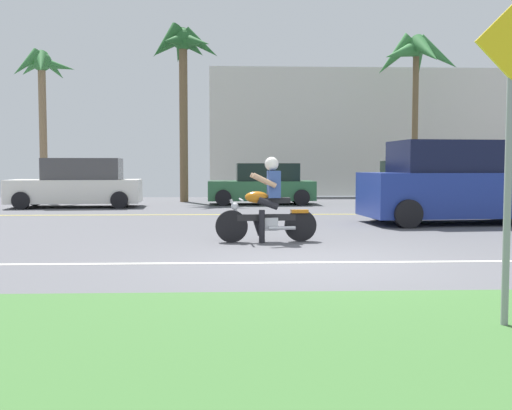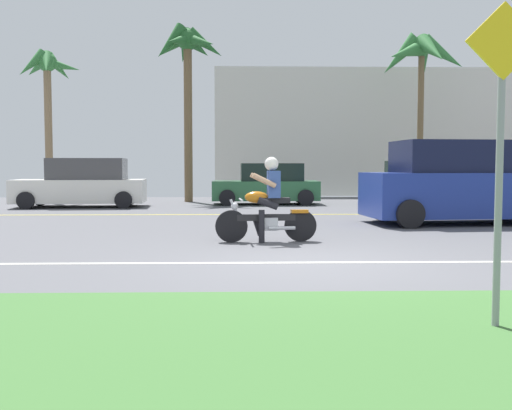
% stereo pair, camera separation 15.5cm
% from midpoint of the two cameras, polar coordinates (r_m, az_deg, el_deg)
% --- Properties ---
extents(ground, '(56.00, 30.00, 0.04)m').
position_cam_midpoint_polar(ground, '(11.55, 3.23, -3.22)').
color(ground, '#545459').
extents(grass_median, '(56.00, 3.80, 0.06)m').
position_cam_midpoint_polar(grass_median, '(4.65, 11.97, -13.21)').
color(grass_median, '#3D6B33').
rests_on(grass_median, ground).
extents(lane_line_near, '(50.40, 0.12, 0.01)m').
position_cam_midpoint_polar(lane_line_near, '(8.62, 5.15, -5.45)').
color(lane_line_near, silver).
rests_on(lane_line_near, ground).
extents(lane_line_far, '(50.40, 0.12, 0.01)m').
position_cam_midpoint_polar(lane_line_far, '(16.99, 1.43, -0.90)').
color(lane_line_far, yellow).
rests_on(lane_line_far, ground).
extents(motorcyclist, '(1.84, 0.60, 1.54)m').
position_cam_midpoint_polar(motorcyclist, '(10.83, 0.66, -0.11)').
color(motorcyclist, black).
rests_on(motorcyclist, ground).
extents(suv_nearby, '(4.78, 2.43, 1.97)m').
position_cam_midpoint_polar(suv_nearby, '(15.15, 18.51, 1.95)').
color(suv_nearby, navy).
rests_on(suv_nearby, ground).
extents(parked_car_0, '(4.36, 2.17, 1.63)m').
position_cam_midpoint_polar(parked_car_0, '(20.85, -16.77, 1.88)').
color(parked_car_0, white).
rests_on(parked_car_0, ground).
extents(parked_car_1, '(3.81, 1.89, 1.47)m').
position_cam_midpoint_polar(parked_car_1, '(21.50, 0.45, 1.90)').
color(parked_car_1, '#2D663D').
rests_on(parked_car_1, ground).
extents(parked_car_2, '(3.84, 2.08, 1.55)m').
position_cam_midpoint_polar(parked_car_2, '(21.84, 15.17, 1.90)').
color(parked_car_2, '#2D663D').
rests_on(parked_car_2, ground).
extents(palm_tree_0, '(2.89, 2.90, 6.72)m').
position_cam_midpoint_polar(palm_tree_0, '(23.53, -7.18, 13.99)').
color(palm_tree_0, brown).
rests_on(palm_tree_0, ground).
extents(palm_tree_1, '(2.41, 2.43, 5.78)m').
position_cam_midpoint_polar(palm_tree_1, '(24.58, -19.84, 11.30)').
color(palm_tree_1, '#846B4C').
rests_on(palm_tree_1, ground).
extents(palm_tree_2, '(3.67, 3.77, 6.89)m').
position_cam_midpoint_polar(palm_tree_2, '(26.25, 14.77, 13.23)').
color(palm_tree_2, brown).
rests_on(palm_tree_2, ground).
extents(street_sign, '(0.62, 0.06, 2.69)m').
position_cam_midpoint_polar(street_sign, '(5.30, 22.21, 6.18)').
color(street_sign, gray).
rests_on(street_sign, ground).
extents(building_far, '(17.71, 4.00, 5.87)m').
position_cam_midpoint_polar(building_far, '(30.46, 12.56, 6.59)').
color(building_far, beige).
rests_on(building_far, ground).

